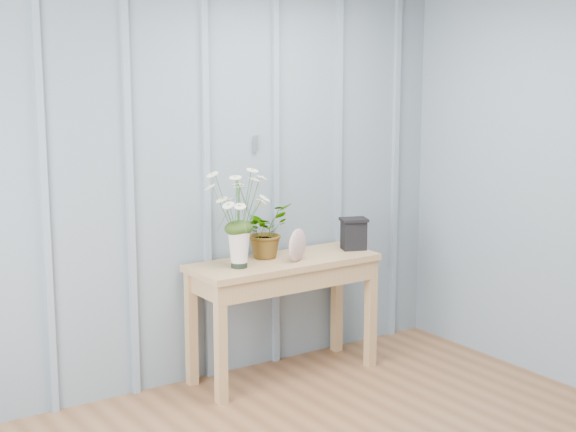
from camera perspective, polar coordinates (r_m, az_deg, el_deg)
room_shell at (r=4.04m, az=0.53°, el=10.21°), size 4.00×4.50×2.50m
sideboard at (r=5.48m, az=-0.29°, el=-3.98°), size 1.20×0.45×0.75m
daisy_vase at (r=5.18m, az=-3.22°, el=0.81°), size 0.43×0.33×0.62m
spider_plant at (r=5.47m, az=-1.48°, el=-0.95°), size 0.37×0.35×0.34m
felt_disc_vessel at (r=5.38m, az=0.61°, el=-1.88°), size 0.20×0.14×0.20m
carved_box at (r=5.71m, az=4.27°, el=-1.13°), size 0.20×0.18×0.21m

